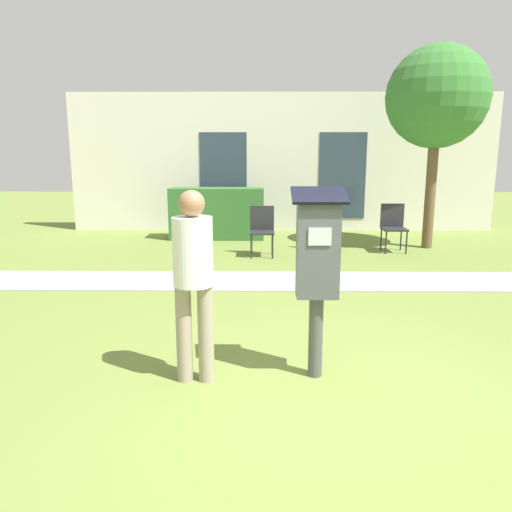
{
  "coord_description": "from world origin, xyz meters",
  "views": [
    {
      "loc": [
        -0.49,
        -3.52,
        1.88
      ],
      "look_at": [
        -0.54,
        0.39,
        1.05
      ],
      "focal_mm": 35.0,
      "sensor_mm": 36.0,
      "label": 1
    }
  ],
  "objects_px": {
    "person_standing": "(193,272)",
    "outdoor_chair_right": "(393,224)",
    "outdoor_chair_middle": "(327,223)",
    "parking_meter": "(318,259)",
    "outdoor_chair_left": "(262,227)"
  },
  "relations": [
    {
      "from": "person_standing",
      "to": "outdoor_chair_right",
      "type": "height_order",
      "value": "person_standing"
    },
    {
      "from": "parking_meter",
      "to": "person_standing",
      "type": "xyz_separation_m",
      "value": [
        -1.0,
        -0.1,
        -0.09
      ]
    },
    {
      "from": "outdoor_chair_middle",
      "to": "person_standing",
      "type": "bearing_deg",
      "value": -130.14
    },
    {
      "from": "outdoor_chair_left",
      "to": "outdoor_chair_right",
      "type": "distance_m",
      "value": 2.52
    },
    {
      "from": "person_standing",
      "to": "outdoor_chair_middle",
      "type": "distance_m",
      "value": 5.83
    },
    {
      "from": "outdoor_chair_left",
      "to": "outdoor_chair_middle",
      "type": "xyz_separation_m",
      "value": [
        1.24,
        0.43,
        0.0
      ]
    },
    {
      "from": "person_standing",
      "to": "outdoor_chair_left",
      "type": "xyz_separation_m",
      "value": [
        0.55,
        5.09,
        -0.4
      ]
    },
    {
      "from": "outdoor_chair_left",
      "to": "parking_meter",
      "type": "bearing_deg",
      "value": -61.34
    },
    {
      "from": "outdoor_chair_right",
      "to": "outdoor_chair_left",
      "type": "bearing_deg",
      "value": -146.45
    },
    {
      "from": "outdoor_chair_right",
      "to": "parking_meter",
      "type": "bearing_deg",
      "value": -86.44
    },
    {
      "from": "outdoor_chair_left",
      "to": "outdoor_chair_middle",
      "type": "height_order",
      "value": "same"
    },
    {
      "from": "parking_meter",
      "to": "outdoor_chair_left",
      "type": "height_order",
      "value": "parking_meter"
    },
    {
      "from": "person_standing",
      "to": "outdoor_chair_left",
      "type": "relative_size",
      "value": 1.76
    },
    {
      "from": "parking_meter",
      "to": "person_standing",
      "type": "height_order",
      "value": "parking_meter"
    },
    {
      "from": "outdoor_chair_left",
      "to": "outdoor_chair_middle",
      "type": "relative_size",
      "value": 1.0
    }
  ]
}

